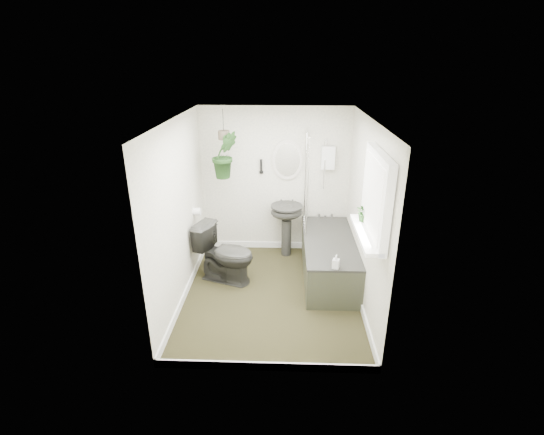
{
  "coord_description": "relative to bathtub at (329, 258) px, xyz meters",
  "views": [
    {
      "loc": [
        0.18,
        -4.5,
        2.96
      ],
      "look_at": [
        0.0,
        0.15,
        1.05
      ],
      "focal_mm": 26.0,
      "sensor_mm": 36.0,
      "label": 1
    }
  ],
  "objects": [
    {
      "name": "window_recess",
      "position": [
        0.29,
        -1.2,
        1.36
      ],
      "size": [
        0.08,
        1.0,
        0.9
      ],
      "primitive_type": "cube",
      "color": "white",
      "rests_on": "wall_right"
    },
    {
      "name": "hanging_pot",
      "position": [
        -1.5,
        0.45,
        1.66
      ],
      "size": [
        0.16,
        0.16,
        0.12
      ],
      "primitive_type": "cylinder",
      "color": "#483E30",
      "rests_on": "ceiling"
    },
    {
      "name": "skirting",
      "position": [
        -0.8,
        -0.5,
        -0.24
      ],
      "size": [
        2.3,
        2.8,
        0.1
      ],
      "primitive_type": "cube",
      "color": "white",
      "rests_on": "floor"
    },
    {
      "name": "hanging_plant",
      "position": [
        -1.5,
        0.45,
        1.38
      ],
      "size": [
        0.46,
        0.42,
        0.68
      ],
      "primitive_type": "imported",
      "rotation": [
        0.0,
        0.0,
        0.39
      ],
      "color": "black",
      "rests_on": "ceiling"
    },
    {
      "name": "wall_back",
      "position": [
        -0.8,
        0.91,
        0.86
      ],
      "size": [
        2.3,
        0.02,
        2.3
      ],
      "primitive_type": "cube",
      "color": "#F1EBCD",
      "rests_on": "ground"
    },
    {
      "name": "window_blinds",
      "position": [
        0.24,
        -1.2,
        1.36
      ],
      "size": [
        0.01,
        0.86,
        0.76
      ],
      "primitive_type": "cube",
      "color": "white",
      "rests_on": "wall_right"
    },
    {
      "name": "oval_mirror",
      "position": [
        -0.61,
        0.87,
        1.21
      ],
      "size": [
        0.46,
        0.03,
        0.62
      ],
      "primitive_type": "ellipsoid",
      "color": "beige",
      "rests_on": "wall_back"
    },
    {
      "name": "window_sill",
      "position": [
        0.22,
        -1.2,
        0.94
      ],
      "size": [
        0.18,
        1.0,
        0.04
      ],
      "primitive_type": "cube",
      "color": "white",
      "rests_on": "wall_right"
    },
    {
      "name": "wall_sconce",
      "position": [
        -1.01,
        0.86,
        1.11
      ],
      "size": [
        0.04,
        0.04,
        0.22
      ],
      "primitive_type": "cylinder",
      "color": "black",
      "rests_on": "wall_back"
    },
    {
      "name": "toilet",
      "position": [
        -1.46,
        -0.15,
        0.13
      ],
      "size": [
        0.92,
        0.71,
        0.83
      ],
      "primitive_type": "imported",
      "rotation": [
        0.0,
        0.0,
        1.24
      ],
      "color": "#272724",
      "rests_on": "floor"
    },
    {
      "name": "soap_bottle",
      "position": [
        -0.01,
        -0.79,
        0.38
      ],
      "size": [
        0.1,
        0.1,
        0.17
      ],
      "primitive_type": "imported",
      "rotation": [
        0.0,
        0.0,
        -0.34
      ],
      "color": "black",
      "rests_on": "bathtub"
    },
    {
      "name": "wall_right",
      "position": [
        0.36,
        -0.5,
        0.86
      ],
      "size": [
        0.02,
        2.8,
        2.3
      ],
      "primitive_type": "cube",
      "color": "#F1EBCD",
      "rests_on": "ground"
    },
    {
      "name": "sill_plant",
      "position": [
        0.25,
        -0.9,
        1.07
      ],
      "size": [
        0.24,
        0.23,
        0.21
      ],
      "primitive_type": "imported",
      "rotation": [
        0.0,
        0.0,
        0.39
      ],
      "color": "black",
      "rests_on": "window_sill"
    },
    {
      "name": "pedestal_sink",
      "position": [
        -0.61,
        0.66,
        0.13
      ],
      "size": [
        0.58,
        0.52,
        0.84
      ],
      "primitive_type": null,
      "rotation": [
        0.0,
        0.0,
        0.22
      ],
      "color": "#272724",
      "rests_on": "floor"
    },
    {
      "name": "toilet_roll_holder",
      "position": [
        -1.9,
        0.2,
        0.61
      ],
      "size": [
        0.11,
        0.11,
        0.11
      ],
      "primitive_type": "cylinder",
      "rotation": [
        0.0,
        1.57,
        0.0
      ],
      "color": "white",
      "rests_on": "wall_left"
    },
    {
      "name": "ceiling",
      "position": [
        -0.8,
        -0.5,
        2.02
      ],
      "size": [
        2.3,
        2.8,
        0.02
      ],
      "primitive_type": "cube",
      "color": "white",
      "rests_on": "ground"
    },
    {
      "name": "wall_left",
      "position": [
        -1.96,
        -0.5,
        0.86
      ],
      "size": [
        0.02,
        2.8,
        2.3
      ],
      "primitive_type": "cube",
      "color": "#F1EBCD",
      "rests_on": "ground"
    },
    {
      "name": "wall_front",
      "position": [
        -0.8,
        -1.91,
        0.86
      ],
      "size": [
        2.3,
        0.02,
        2.3
      ],
      "primitive_type": "cube",
      "color": "#F1EBCD",
      "rests_on": "ground"
    },
    {
      "name": "shower_box",
      "position": [
        0.0,
        0.84,
        1.26
      ],
      "size": [
        0.2,
        0.1,
        0.35
      ],
      "primitive_type": "cube",
      "color": "white",
      "rests_on": "wall_back"
    },
    {
      "name": "bath_screen",
      "position": [
        -0.33,
        0.49,
        0.99
      ],
      "size": [
        0.04,
        0.72,
        1.4
      ],
      "primitive_type": null,
      "color": "silver",
      "rests_on": "bathtub"
    },
    {
      "name": "floor",
      "position": [
        -0.8,
        -0.5,
        -0.3
      ],
      "size": [
        2.3,
        2.8,
        0.02
      ],
      "primitive_type": "cube",
      "color": "black",
      "rests_on": "ground"
    },
    {
      "name": "bathtub",
      "position": [
        0.0,
        0.0,
        0.0
      ],
      "size": [
        0.72,
        1.72,
        0.58
      ],
      "primitive_type": null,
      "color": "#272724",
      "rests_on": "floor"
    }
  ]
}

